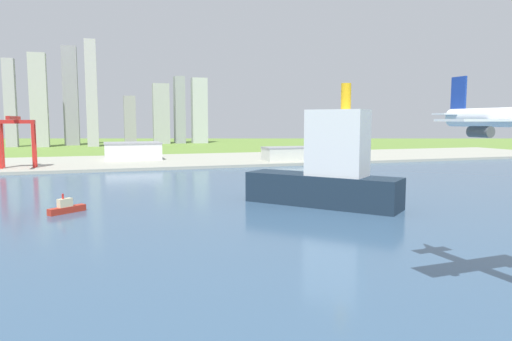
{
  "coord_description": "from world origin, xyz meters",
  "views": [
    {
      "loc": [
        -60.82,
        55.48,
        38.71
      ],
      "look_at": [
        -13.88,
        198.09,
        22.52
      ],
      "focal_mm": 32.73,
      "sensor_mm": 36.0,
      "label": 1
    }
  ],
  "objects_px": {
    "cargo_ship": "(328,172)",
    "tugboat_small": "(66,208)",
    "port_crane_red": "(16,131)",
    "warehouse_main": "(133,151)",
    "warehouse_annex": "(287,154)"
  },
  "relations": [
    {
      "from": "warehouse_main",
      "to": "warehouse_annex",
      "type": "relative_size",
      "value": 1.21
    },
    {
      "from": "cargo_ship",
      "to": "warehouse_annex",
      "type": "xyz_separation_m",
      "value": [
        63.01,
        205.3,
        -7.11
      ]
    },
    {
      "from": "cargo_ship",
      "to": "tugboat_small",
      "type": "bearing_deg",
      "value": 170.14
    },
    {
      "from": "port_crane_red",
      "to": "warehouse_main",
      "type": "height_order",
      "value": "port_crane_red"
    },
    {
      "from": "cargo_ship",
      "to": "warehouse_annex",
      "type": "bearing_deg",
      "value": 72.94
    },
    {
      "from": "tugboat_small",
      "to": "warehouse_main",
      "type": "relative_size",
      "value": 0.29
    },
    {
      "from": "warehouse_annex",
      "to": "warehouse_main",
      "type": "bearing_deg",
      "value": 157.83
    },
    {
      "from": "warehouse_annex",
      "to": "port_crane_red",
      "type": "bearing_deg",
      "value": 180.0
    },
    {
      "from": "tugboat_small",
      "to": "port_crane_red",
      "type": "xyz_separation_m",
      "value": [
        -46.4,
        186.02,
        28.63
      ]
    },
    {
      "from": "port_crane_red",
      "to": "warehouse_annex",
      "type": "xyz_separation_m",
      "value": [
        220.42,
        -0.02,
        -22.39
      ]
    },
    {
      "from": "tugboat_small",
      "to": "warehouse_main",
      "type": "xyz_separation_m",
      "value": [
        41.54,
        239.99,
        8.06
      ]
    },
    {
      "from": "cargo_ship",
      "to": "port_crane_red",
      "type": "bearing_deg",
      "value": 127.48
    },
    {
      "from": "warehouse_main",
      "to": "tugboat_small",
      "type": "bearing_deg",
      "value": -99.82
    },
    {
      "from": "warehouse_main",
      "to": "warehouse_annex",
      "type": "bearing_deg",
      "value": -22.17
    },
    {
      "from": "tugboat_small",
      "to": "port_crane_red",
      "type": "distance_m",
      "value": 193.84
    }
  ]
}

